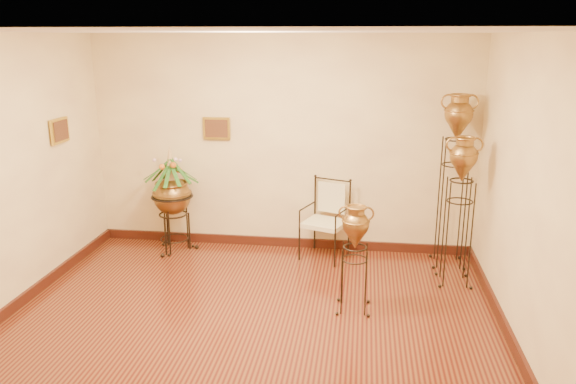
# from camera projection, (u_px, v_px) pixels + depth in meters

# --- Properties ---
(ground) EXTENTS (5.00, 5.00, 0.00)m
(ground) POSITION_uv_depth(u_px,v_px,m) (243.00, 340.00, 5.29)
(ground) COLOR brown
(ground) RESTS_ON ground
(room_shell) EXTENTS (5.02, 5.02, 2.81)m
(room_shell) POSITION_uv_depth(u_px,v_px,m) (238.00, 160.00, 4.83)
(room_shell) COLOR #FFECA4
(room_shell) RESTS_ON ground
(amphora_tall) EXTENTS (0.54, 0.54, 2.14)m
(amphora_tall) POSITION_uv_depth(u_px,v_px,m) (453.00, 179.00, 6.76)
(amphora_tall) COLOR black
(amphora_tall) RESTS_ON ground
(amphora_mid) EXTENTS (0.51, 0.51, 1.73)m
(amphora_mid) POSITION_uv_depth(u_px,v_px,m) (459.00, 210.00, 6.30)
(amphora_mid) COLOR black
(amphora_mid) RESTS_ON ground
(amphora_short) EXTENTS (0.44, 0.44, 1.15)m
(amphora_short) POSITION_uv_depth(u_px,v_px,m) (355.00, 258.00, 5.74)
(amphora_short) COLOR black
(amphora_short) RESTS_ON ground
(planter_urn) EXTENTS (1.02, 1.02, 1.45)m
(planter_urn) POSITION_uv_depth(u_px,v_px,m) (172.00, 191.00, 7.30)
(planter_urn) COLOR black
(planter_urn) RESTS_ON ground
(armchair) EXTENTS (0.71, 0.69, 1.01)m
(armchair) POSITION_uv_depth(u_px,v_px,m) (325.00, 220.00, 7.12)
(armchair) COLOR black
(armchair) RESTS_ON ground
(side_table) EXTENTS (0.61, 0.61, 0.97)m
(side_table) POSITION_uv_depth(u_px,v_px,m) (174.00, 221.00, 7.41)
(side_table) COLOR black
(side_table) RESTS_ON ground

